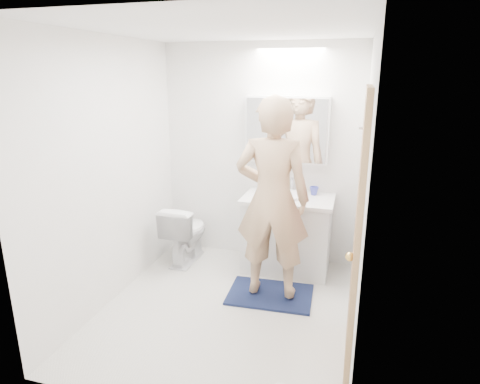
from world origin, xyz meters
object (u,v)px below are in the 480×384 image
(vanity_cabinet, at_px, (287,235))
(toothbrush_cup, at_px, (314,191))
(soap_bottle_b, at_px, (273,184))
(medicine_cabinet, at_px, (287,130))
(toilet, at_px, (186,233))
(person, at_px, (272,199))
(soap_bottle_a, at_px, (269,182))

(vanity_cabinet, distance_m, toothbrush_cup, 0.56)
(soap_bottle_b, relative_size, toothbrush_cup, 1.70)
(medicine_cabinet, height_order, toilet, medicine_cabinet)
(toilet, bearing_deg, person, 156.46)
(person, distance_m, toothbrush_cup, 0.84)
(medicine_cabinet, distance_m, toothbrush_cup, 0.71)
(soap_bottle_a, relative_size, soap_bottle_b, 1.32)
(toilet, height_order, toothbrush_cup, toothbrush_cup)
(vanity_cabinet, bearing_deg, toilet, -174.22)
(soap_bottle_a, bearing_deg, medicine_cabinet, 19.54)
(vanity_cabinet, relative_size, person, 0.48)
(person, bearing_deg, soap_bottle_b, -81.32)
(toilet, height_order, person, person)
(toilet, xyz_separation_m, toothbrush_cup, (1.38, 0.28, 0.53))
(toothbrush_cup, bearing_deg, soap_bottle_a, -178.83)
(person, height_order, toothbrush_cup, person)
(toilet, bearing_deg, soap_bottle_a, -162.03)
(toilet, distance_m, person, 1.36)
(toilet, height_order, soap_bottle_b, soap_bottle_b)
(soap_bottle_b, height_order, toothbrush_cup, soap_bottle_b)
(medicine_cabinet, xyz_separation_m, soap_bottle_a, (-0.17, -0.06, -0.57))
(vanity_cabinet, distance_m, toilet, 1.14)
(person, bearing_deg, vanity_cabinet, -96.74)
(vanity_cabinet, xyz_separation_m, toothbrush_cup, (0.25, 0.16, 0.47))
(toilet, xyz_separation_m, soap_bottle_b, (0.93, 0.30, 0.56))
(soap_bottle_a, distance_m, soap_bottle_b, 0.05)
(medicine_cabinet, relative_size, toilet, 1.30)
(soap_bottle_b, bearing_deg, person, -78.69)
(medicine_cabinet, bearing_deg, toothbrush_cup, -8.86)
(medicine_cabinet, distance_m, soap_bottle_b, 0.61)
(medicine_cabinet, height_order, soap_bottle_b, medicine_cabinet)
(vanity_cabinet, relative_size, medicine_cabinet, 1.02)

